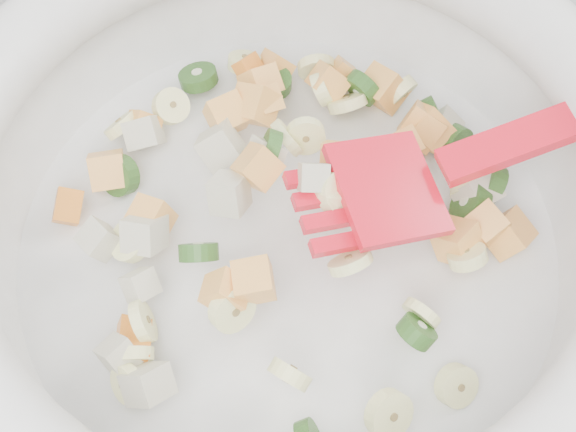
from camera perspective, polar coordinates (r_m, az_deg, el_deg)
mixing_bowl at (r=0.46m, az=0.07°, el=1.05°), size 0.50×0.42×0.12m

